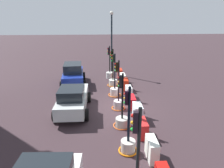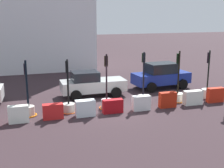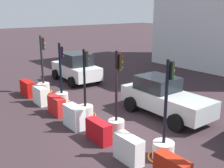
# 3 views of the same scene
# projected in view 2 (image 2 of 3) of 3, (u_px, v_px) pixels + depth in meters

# --- Properties ---
(ground_plane) EXTENTS (120.00, 120.00, 0.00)m
(ground_plane) POSITION_uv_depth(u_px,v_px,m) (108.00, 108.00, 17.15)
(ground_plane) COLOR #322428
(traffic_light_1) EXTENTS (0.85, 0.85, 3.00)m
(traffic_light_1) POSITION_uv_depth(u_px,v_px,m) (28.00, 107.00, 15.72)
(traffic_light_1) COLOR #BCB1A8
(traffic_light_1) RESTS_ON ground_plane
(traffic_light_2) EXTENTS (0.95, 0.95, 2.95)m
(traffic_light_2) POSITION_uv_depth(u_px,v_px,m) (69.00, 104.00, 16.37)
(traffic_light_2) COLOR #AFACA2
(traffic_light_2) RESTS_ON ground_plane
(traffic_light_3) EXTENTS (0.88, 0.88, 3.15)m
(traffic_light_3) POSITION_uv_depth(u_px,v_px,m) (107.00, 100.00, 16.98)
(traffic_light_3) COLOR #B7A7AC
(traffic_light_3) RESTS_ON ground_plane
(traffic_light_4) EXTENTS (0.97, 0.97, 3.17)m
(traffic_light_4) POSITION_uv_depth(u_px,v_px,m) (143.00, 97.00, 17.71)
(traffic_light_4) COLOR beige
(traffic_light_4) RESTS_ON ground_plane
(traffic_light_5) EXTENTS (0.96, 0.96, 3.16)m
(traffic_light_5) POSITION_uv_depth(u_px,v_px,m) (177.00, 94.00, 18.35)
(traffic_light_5) COLOR silver
(traffic_light_5) RESTS_ON ground_plane
(traffic_light_6) EXTENTS (0.70, 0.70, 3.09)m
(traffic_light_6) POSITION_uv_depth(u_px,v_px,m) (207.00, 90.00, 19.13)
(traffic_light_6) COLOR silver
(traffic_light_6) RESTS_ON ground_plane
(construction_barrier_1) EXTENTS (1.01, 0.39, 0.88)m
(construction_barrier_1) POSITION_uv_depth(u_px,v_px,m) (19.00, 114.00, 14.73)
(construction_barrier_1) COLOR white
(construction_barrier_1) RESTS_ON ground_plane
(construction_barrier_2) EXTENTS (1.05, 0.43, 0.80)m
(construction_barrier_2) POSITION_uv_depth(u_px,v_px,m) (53.00, 111.00, 15.27)
(construction_barrier_2) COLOR red
(construction_barrier_2) RESTS_ON ground_plane
(construction_barrier_3) EXTENTS (1.06, 0.48, 0.88)m
(construction_barrier_3) POSITION_uv_depth(u_px,v_px,m) (85.00, 108.00, 15.67)
(construction_barrier_3) COLOR silver
(construction_barrier_3) RESTS_ON ground_plane
(construction_barrier_4) EXTENTS (1.12, 0.42, 0.76)m
(construction_barrier_4) POSITION_uv_depth(u_px,v_px,m) (113.00, 106.00, 16.22)
(construction_barrier_4) COLOR #AD0F16
(construction_barrier_4) RESTS_ON ground_plane
(construction_barrier_5) EXTENTS (1.03, 0.43, 0.84)m
(construction_barrier_5) POSITION_uv_depth(u_px,v_px,m) (141.00, 103.00, 16.65)
(construction_barrier_5) COLOR silver
(construction_barrier_5) RESTS_ON ground_plane
(construction_barrier_6) EXTENTS (1.02, 0.39, 0.91)m
(construction_barrier_6) POSITION_uv_depth(u_px,v_px,m) (168.00, 100.00, 17.15)
(construction_barrier_6) COLOR #AF220F
(construction_barrier_6) RESTS_ON ground_plane
(construction_barrier_7) EXTENTS (1.15, 0.45, 0.86)m
(construction_barrier_7) POSITION_uv_depth(u_px,v_px,m) (193.00, 98.00, 17.67)
(construction_barrier_7) COLOR white
(construction_barrier_7) RESTS_ON ground_plane
(construction_barrier_8) EXTENTS (1.06, 0.39, 0.90)m
(construction_barrier_8) POSITION_uv_depth(u_px,v_px,m) (215.00, 95.00, 18.20)
(construction_barrier_8) COLOR red
(construction_barrier_8) RESTS_ON ground_plane
(car_blue_estate) EXTENTS (4.28, 2.29, 1.86)m
(car_blue_estate) POSITION_uv_depth(u_px,v_px,m) (161.00, 76.00, 21.58)
(car_blue_estate) COLOR navy
(car_blue_estate) RESTS_ON ground_plane
(car_silver_hatchback) EXTENTS (4.27, 2.07, 1.67)m
(car_silver_hatchback) POSITION_uv_depth(u_px,v_px,m) (92.00, 84.00, 19.47)
(car_silver_hatchback) COLOR #B2B8B6
(car_silver_hatchback) RESTS_ON ground_plane
(building_main_facade) EXTENTS (12.24, 8.87, 12.47)m
(building_main_facade) POSITION_uv_depth(u_px,v_px,m) (28.00, 4.00, 29.25)
(building_main_facade) COLOR silver
(building_main_facade) RESTS_ON ground_plane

